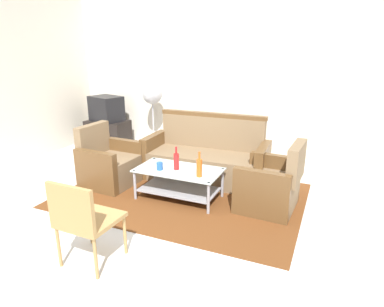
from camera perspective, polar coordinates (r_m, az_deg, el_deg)
The scene contains 14 objects.
ground_plane at distance 3.78m, azimuth -6.63°, elevation -13.13°, with size 14.00×14.00×0.00m, color silver.
wall_back at distance 6.10m, azimuth 7.64°, elevation 12.58°, with size 6.52×0.12×2.80m.
rug at distance 4.60m, azimuth -1.61°, elevation -7.05°, with size 3.11×2.15×0.01m, color brown.
couch at distance 5.03m, azimuth 2.43°, elevation -1.01°, with size 1.82×0.80×0.96m.
armchair_left at distance 5.03m, azimuth -13.71°, elevation -1.89°, with size 0.73×0.79×0.85m.
armchair_right at distance 4.27m, azimuth 13.15°, elevation -5.40°, with size 0.73×0.79×0.85m.
coffee_table at distance 4.42m, azimuth -2.22°, elevation -4.37°, with size 1.10×0.60×0.40m.
bottle_orange at distance 4.09m, azimuth 1.24°, elevation -2.33°, with size 0.07×0.07×0.32m.
bottle_red at distance 4.33m, azimuth -2.66°, elevation -1.25°, with size 0.07×0.07×0.30m.
cup at distance 4.35m, azimuth -5.46°, elevation -2.12°, with size 0.08×0.08×0.10m, color #2659A5.
tv_stand at distance 6.96m, azimuth -13.93°, elevation 3.29°, with size 0.80×0.50×0.52m, color black.
television at distance 6.85m, azimuth -14.23°, elevation 7.35°, with size 0.70×0.60×0.48m.
pedestal_fan at distance 6.29m, azimuth -6.68°, elevation 9.22°, with size 0.36×0.36×1.27m.
wicker_chair at distance 3.18m, azimuth -17.90°, elevation -10.10°, with size 0.49×0.49×0.84m.
Camera 1 is at (1.67, -2.79, 1.93)m, focal length 31.65 mm.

